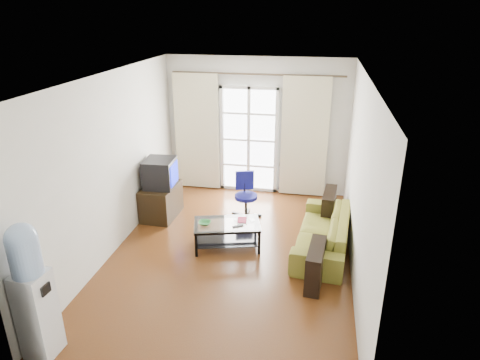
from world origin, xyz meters
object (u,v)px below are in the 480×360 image
crt_tv (159,173)px  sofa (323,232)px  task_chair (246,204)px  coffee_table (227,232)px  tv_stand (161,201)px  water_cooler (32,289)px

crt_tv → sofa: bearing=-14.4°
sofa → task_chair: (-1.37, 0.83, -0.04)m
sofa → task_chair: bearing=-115.6°
sofa → coffee_table: size_ratio=1.75×
tv_stand → task_chair: (1.51, 0.25, -0.05)m
crt_tv → water_cooler: (-0.10, -3.40, -0.01)m
sofa → task_chair: 1.61m
crt_tv → task_chair: 1.64m
coffee_table → crt_tv: 1.72m
water_cooler → coffee_table: bearing=64.1°
water_cooler → sofa: bearing=47.7°
coffee_table → water_cooler: (-1.50, -2.57, 0.57)m
task_chair → water_cooler: water_cooler is taller
task_chair → water_cooler: size_ratio=0.52×
sofa → tv_stand: size_ratio=2.46×
task_chair → sofa: bearing=-48.8°
task_chair → water_cooler: 4.04m
tv_stand → task_chair: bearing=11.7°
task_chair → coffee_table: bearing=-113.6°
tv_stand → water_cooler: (-0.10, -3.41, 0.54)m
tv_stand → crt_tv: 0.55m
crt_tv → coffee_table: bearing=-33.6°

